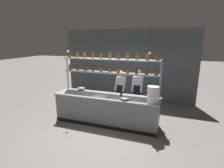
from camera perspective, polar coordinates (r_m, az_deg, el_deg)
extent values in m
plane|color=slate|center=(5.75, -1.86, -12.50)|extent=(40.00, 40.00, 0.00)
cube|color=#4C5156|center=(7.66, 5.07, 6.14)|extent=(5.69, 0.12, 3.04)
cube|color=gray|center=(5.57, -1.89, -8.45)|extent=(3.23, 0.72, 0.88)
cube|color=#999BA0|center=(5.41, -1.93, -3.95)|extent=(3.29, 0.76, 0.04)
cube|color=black|center=(5.43, -3.30, -13.64)|extent=(3.23, 0.03, 0.10)
cylinder|color=#999BA0|center=(6.36, -14.08, -0.30)|extent=(0.04, 0.04, 2.08)
cylinder|color=#999BA0|center=(5.35, 15.24, -3.09)|extent=(0.04, 0.04, 2.08)
cube|color=#999BA0|center=(5.54, -0.74, 3.69)|extent=(3.13, 0.28, 0.04)
cylinder|color=brown|center=(6.17, -13.50, 5.27)|extent=(0.10, 0.10, 0.15)
cylinder|color=black|center=(6.16, -13.54, 6.06)|extent=(0.10, 0.10, 0.02)
cylinder|color=#513314|center=(6.02, -11.13, 5.11)|extent=(0.09, 0.09, 0.14)
cylinder|color=black|center=(6.01, -11.17, 5.87)|extent=(0.09, 0.09, 0.02)
cylinder|color=#513314|center=(5.88, -8.70, 5.11)|extent=(0.10, 0.10, 0.16)
cylinder|color=black|center=(5.86, -8.74, 5.99)|extent=(0.10, 0.10, 0.02)
cylinder|color=#513314|center=(5.75, -6.22, 5.08)|extent=(0.09, 0.09, 0.18)
cylinder|color=black|center=(5.74, -6.25, 6.06)|extent=(0.09, 0.09, 0.02)
cylinder|color=brown|center=(5.63, -3.52, 4.79)|extent=(0.10, 0.10, 0.15)
cylinder|color=black|center=(5.62, -3.54, 5.64)|extent=(0.10, 0.10, 0.02)
cylinder|color=brown|center=(5.53, -0.76, 4.63)|extent=(0.09, 0.09, 0.15)
cylinder|color=black|center=(5.52, -0.77, 5.48)|extent=(0.10, 0.10, 0.02)
cylinder|color=brown|center=(5.44, 2.04, 4.44)|extent=(0.10, 0.10, 0.14)
cylinder|color=black|center=(5.43, 2.05, 5.28)|extent=(0.10, 0.10, 0.02)
cylinder|color=brown|center=(5.36, 5.07, 4.33)|extent=(0.08, 0.08, 0.16)
cylinder|color=black|center=(5.34, 5.09, 5.27)|extent=(0.08, 0.08, 0.02)
cylinder|color=#513314|center=(5.30, 8.07, 4.09)|extent=(0.09, 0.09, 0.15)
cylinder|color=black|center=(5.28, 8.11, 5.00)|extent=(0.09, 0.09, 0.02)
cylinder|color=#513314|center=(5.25, 11.19, 3.89)|extent=(0.10, 0.10, 0.15)
cylinder|color=black|center=(5.23, 11.24, 4.83)|extent=(0.10, 0.10, 0.02)
cylinder|color=brown|center=(5.21, 14.29, 3.63)|extent=(0.10, 0.10, 0.15)
cylinder|color=black|center=(5.20, 14.34, 4.55)|extent=(0.10, 0.10, 0.02)
cube|color=#999BA0|center=(5.48, -0.76, 8.10)|extent=(3.13, 0.28, 0.04)
cylinder|color=#513314|center=(6.12, -13.69, 9.34)|extent=(0.09, 0.09, 0.18)
cylinder|color=black|center=(6.11, -13.74, 10.26)|extent=(0.10, 0.10, 0.02)
cylinder|color=brown|center=(5.97, -11.34, 9.18)|extent=(0.10, 0.10, 0.14)
cylinder|color=black|center=(5.96, -11.37, 9.96)|extent=(0.10, 0.10, 0.02)
cylinder|color=brown|center=(5.83, -8.92, 9.33)|extent=(0.09, 0.09, 0.17)
cylinder|color=black|center=(5.82, -8.96, 10.28)|extent=(0.09, 0.09, 0.02)
cylinder|color=brown|center=(5.70, -6.26, 9.19)|extent=(0.08, 0.08, 0.15)
cylinder|color=black|center=(5.69, -6.29, 10.05)|extent=(0.08, 0.08, 0.02)
cylinder|color=brown|center=(5.58, -3.57, 9.13)|extent=(0.08, 0.08, 0.15)
cylinder|color=black|center=(5.57, -3.59, 9.99)|extent=(0.08, 0.08, 0.02)
cylinder|color=brown|center=(5.47, -0.71, 9.16)|extent=(0.09, 0.09, 0.17)
cylinder|color=black|center=(5.46, -0.71, 10.16)|extent=(0.09, 0.09, 0.02)
cylinder|color=#513314|center=(5.38, 2.16, 9.03)|extent=(0.10, 0.10, 0.16)
cylinder|color=black|center=(5.37, 2.17, 9.99)|extent=(0.10, 0.10, 0.02)
cylinder|color=brown|center=(5.30, 5.09, 8.91)|extent=(0.10, 0.10, 0.16)
cylinder|color=black|center=(5.30, 5.12, 9.88)|extent=(0.10, 0.10, 0.02)
cylinder|color=brown|center=(5.24, 8.22, 8.67)|extent=(0.10, 0.10, 0.14)
cylinder|color=black|center=(5.23, 8.26, 9.56)|extent=(0.10, 0.10, 0.02)
cylinder|color=brown|center=(5.19, 11.42, 8.65)|extent=(0.10, 0.10, 0.18)
cylinder|color=black|center=(5.18, 11.47, 9.73)|extent=(0.10, 0.10, 0.02)
cylinder|color=brown|center=(5.16, 14.55, 8.37)|extent=(0.08, 0.08, 0.16)
cylinder|color=black|center=(5.15, 14.61, 9.37)|extent=(0.09, 0.09, 0.02)
cylinder|color=black|center=(6.26, 2.16, -6.43)|extent=(0.11, 0.11, 0.76)
cylinder|color=black|center=(6.20, 3.52, -6.66)|extent=(0.11, 0.11, 0.76)
cube|color=black|center=(6.06, 2.90, -1.71)|extent=(0.24, 0.20, 0.33)
cube|color=white|center=(5.98, 2.93, 1.05)|extent=(0.24, 0.21, 0.27)
sphere|color=#A37A5B|center=(5.93, 2.97, 3.45)|extent=(0.20, 0.20, 0.20)
cylinder|color=white|center=(6.01, 1.43, 0.24)|extent=(0.10, 0.24, 0.50)
cylinder|color=white|center=(5.90, 3.98, -0.06)|extent=(0.10, 0.24, 0.50)
cylinder|color=black|center=(6.11, 7.39, -6.93)|extent=(0.11, 0.11, 0.79)
cylinder|color=black|center=(6.08, 8.86, -7.10)|extent=(0.11, 0.11, 0.79)
cube|color=black|center=(5.91, 8.31, -1.89)|extent=(0.22, 0.17, 0.34)
cube|color=white|center=(5.84, 8.42, 1.05)|extent=(0.22, 0.18, 0.28)
sphere|color=#A37A5B|center=(5.78, 8.51, 3.60)|extent=(0.21, 0.21, 0.21)
cylinder|color=white|center=(5.83, 6.87, 0.14)|extent=(0.07, 0.25, 0.52)
cylinder|color=white|center=(5.77, 9.67, -0.11)|extent=(0.07, 0.25, 0.52)
cylinder|color=white|center=(4.90, 13.11, -5.40)|extent=(0.30, 0.30, 0.10)
cylinder|color=silver|center=(4.88, 13.15, -4.76)|extent=(0.32, 0.32, 0.01)
cylinder|color=white|center=(4.86, 13.19, -4.11)|extent=(0.30, 0.30, 0.10)
cylinder|color=silver|center=(4.84, 13.23, -3.46)|extent=(0.32, 0.32, 0.01)
cylinder|color=white|center=(4.83, 13.27, -2.80)|extent=(0.30, 0.30, 0.10)
cylinder|color=silver|center=(4.81, 13.30, -2.14)|extent=(0.32, 0.32, 0.01)
cylinder|color=white|center=(4.79, 13.34, -1.47)|extent=(0.30, 0.30, 0.10)
cylinder|color=silver|center=(4.78, 13.38, -0.80)|extent=(0.32, 0.32, 0.01)
cube|color=silver|center=(5.32, -3.76, -3.92)|extent=(0.40, 0.26, 0.02)
cylinder|color=#B2B7BC|center=(6.07, -10.04, -1.89)|extent=(0.12, 0.12, 0.01)
cone|color=#B2B7BC|center=(6.06, -10.05, -1.62)|extent=(0.26, 0.26, 0.07)
cylinder|color=silver|center=(5.01, 4.21, -5.16)|extent=(0.11, 0.11, 0.01)
cone|color=silver|center=(5.00, 4.22, -4.86)|extent=(0.25, 0.25, 0.07)
cylinder|color=#334C70|center=(5.32, 3.07, -3.47)|extent=(0.08, 0.08, 0.10)
cylinder|color=black|center=(5.74, -14.41, 14.08)|extent=(0.01, 0.01, 0.75)
sphere|color=#F9E5B2|center=(5.75, -14.17, 10.32)|extent=(0.07, 0.07, 0.07)
cylinder|color=black|center=(4.83, 12.46, 14.26)|extent=(0.01, 0.01, 0.75)
sphere|color=#F9E5B2|center=(4.84, 12.22, 9.79)|extent=(0.07, 0.07, 0.07)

